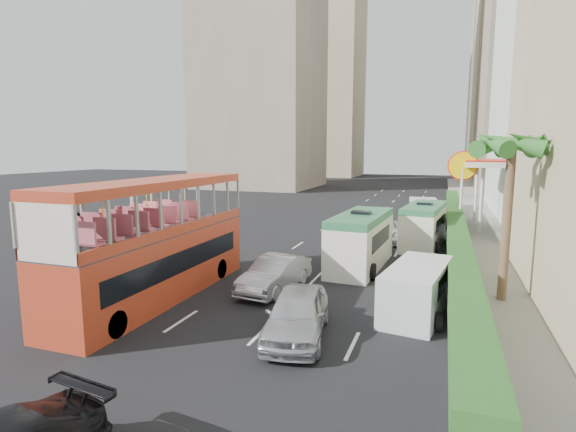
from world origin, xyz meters
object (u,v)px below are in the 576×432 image
at_px(palm_tree, 507,223).
at_px(panel_van_far, 424,214).
at_px(panel_van_near, 417,290).
at_px(car_silver_lane_a, 275,290).
at_px(car_silver_lane_b, 297,336).
at_px(minibus_near, 361,241).
at_px(double_decker_bus, 156,240).
at_px(van_asset, 381,241).
at_px(shell_station, 506,195).
at_px(minibus_far, 424,226).

bearing_deg(palm_tree, panel_van_far, 102.00).
bearing_deg(panel_van_near, car_silver_lane_a, -179.34).
height_order(car_silver_lane_b, minibus_near, minibus_near).
height_order(double_decker_bus, minibus_near, double_decker_bus).
bearing_deg(palm_tree, van_asset, 119.49).
xyz_separation_m(double_decker_bus, car_silver_lane_a, (4.38, 2.57, -2.53)).
distance_m(minibus_near, panel_van_far, 14.67).
bearing_deg(van_asset, palm_tree, -66.67).
xyz_separation_m(panel_van_far, shell_station, (6.08, 0.73, 1.66)).
bearing_deg(van_asset, car_silver_lane_b, -97.96).
bearing_deg(minibus_far, double_decker_bus, -118.65).
xyz_separation_m(car_silver_lane_a, van_asset, (3.04, 12.72, 0.00)).
xyz_separation_m(minibus_near, panel_van_near, (3.28, -6.15, -0.50)).
bearing_deg(panel_van_far, panel_van_near, -94.73).
height_order(car_silver_lane_a, palm_tree, palm_tree).
distance_m(car_silver_lane_a, minibus_far, 13.35).
bearing_deg(shell_station, double_decker_bus, -124.82).
bearing_deg(van_asset, double_decker_bus, -122.03).
bearing_deg(palm_tree, minibus_far, 108.78).
bearing_deg(shell_station, car_silver_lane_b, -110.14).
distance_m(double_decker_bus, panel_van_near, 10.82).
bearing_deg(car_silver_lane_b, van_asset, 78.65).
relative_size(car_silver_lane_b, van_asset, 0.88).
height_order(panel_van_near, shell_station, shell_station).
height_order(double_decker_bus, van_asset, double_decker_bus).
xyz_separation_m(minibus_far, shell_station, (5.77, 8.50, 1.38)).
bearing_deg(minibus_near, shell_station, 64.05).
xyz_separation_m(minibus_near, palm_tree, (6.52, -3.84, 1.93)).
relative_size(panel_van_far, palm_tree, 0.85).
distance_m(car_silver_lane_a, minibus_near, 6.19).
distance_m(car_silver_lane_a, car_silver_lane_b, 5.11).
xyz_separation_m(double_decker_bus, palm_tree, (13.80, 4.00, 0.85)).
xyz_separation_m(double_decker_bus, shell_station, (16.00, 23.00, 0.22)).
height_order(van_asset, minibus_far, minibus_far).
bearing_deg(shell_station, panel_van_near, -104.30).
relative_size(double_decker_bus, panel_van_far, 2.02).
distance_m(minibus_near, palm_tree, 7.80).
bearing_deg(shell_station, van_asset, -138.09).
height_order(double_decker_bus, panel_van_far, double_decker_bus).
height_order(minibus_far, panel_van_far, minibus_far).
height_order(car_silver_lane_a, minibus_far, minibus_far).
distance_m(minibus_far, panel_van_far, 7.78).
bearing_deg(minibus_near, panel_van_near, -57.94).
bearing_deg(minibus_far, car_silver_lane_a, -109.58).
height_order(minibus_near, palm_tree, palm_tree).
distance_m(car_silver_lane_a, van_asset, 13.08).
xyz_separation_m(double_decker_bus, minibus_far, (10.23, 14.50, -1.16)).
bearing_deg(double_decker_bus, shell_station, 55.18).
relative_size(van_asset, minibus_near, 0.83).
bearing_deg(panel_van_near, minibus_far, 100.28).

